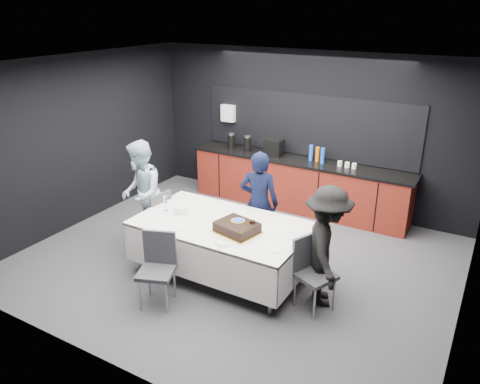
% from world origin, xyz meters
% --- Properties ---
extents(ground, '(6.00, 6.00, 0.00)m').
position_xyz_m(ground, '(0.00, 0.00, 0.00)').
color(ground, '#434348').
rests_on(ground, ground).
extents(room_shell, '(6.04, 5.04, 2.82)m').
position_xyz_m(room_shell, '(0.00, 0.00, 1.86)').
color(room_shell, white).
rests_on(room_shell, ground).
extents(kitchenette, '(4.10, 0.64, 2.05)m').
position_xyz_m(kitchenette, '(-0.02, 2.22, 0.54)').
color(kitchenette, '#5E160E').
rests_on(kitchenette, ground).
extents(party_table, '(2.32, 1.32, 0.78)m').
position_xyz_m(party_table, '(0.00, -0.40, 0.64)').
color(party_table, '#99999E').
rests_on(party_table, ground).
extents(cake_assembly, '(0.62, 0.55, 0.17)m').
position_xyz_m(cake_assembly, '(0.32, -0.53, 0.85)').
color(cake_assembly, gold).
rests_on(cake_assembly, party_table).
extents(plate_stack, '(0.21, 0.21, 0.10)m').
position_xyz_m(plate_stack, '(-0.66, -0.40, 0.83)').
color(plate_stack, white).
rests_on(plate_stack, party_table).
extents(loose_plate_near, '(0.22, 0.22, 0.01)m').
position_xyz_m(loose_plate_near, '(-0.30, -0.78, 0.78)').
color(loose_plate_near, white).
rests_on(loose_plate_near, party_table).
extents(loose_plate_right_a, '(0.20, 0.20, 0.01)m').
position_xyz_m(loose_plate_right_a, '(0.85, -0.16, 0.78)').
color(loose_plate_right_a, white).
rests_on(loose_plate_right_a, party_table).
extents(loose_plate_right_b, '(0.21, 0.21, 0.01)m').
position_xyz_m(loose_plate_right_b, '(0.93, -0.71, 0.78)').
color(loose_plate_right_b, white).
rests_on(loose_plate_right_b, party_table).
extents(loose_plate_far, '(0.18, 0.18, 0.01)m').
position_xyz_m(loose_plate_far, '(0.14, 0.09, 0.78)').
color(loose_plate_far, white).
rests_on(loose_plate_far, party_table).
extents(fork_pile, '(0.18, 0.15, 0.02)m').
position_xyz_m(fork_pile, '(0.33, -0.92, 0.79)').
color(fork_pile, white).
rests_on(fork_pile, party_table).
extents(champagne_flute, '(0.06, 0.06, 0.22)m').
position_xyz_m(champagne_flute, '(-0.90, -0.46, 0.94)').
color(champagne_flute, white).
rests_on(champagne_flute, party_table).
extents(chair_left, '(0.46, 0.46, 0.92)m').
position_xyz_m(chair_left, '(-1.25, -0.26, 0.53)').
color(chair_left, '#333339').
rests_on(chair_left, ground).
extents(chair_right, '(0.55, 0.55, 0.92)m').
position_xyz_m(chair_right, '(1.34, -0.48, 0.53)').
color(chair_right, '#333339').
rests_on(chair_right, ground).
extents(chair_near, '(0.54, 0.54, 0.92)m').
position_xyz_m(chair_near, '(-0.35, -1.34, 0.53)').
color(chair_near, '#333339').
rests_on(chair_near, ground).
extents(person_center, '(0.65, 0.51, 1.59)m').
position_xyz_m(person_center, '(0.14, 0.41, 0.79)').
color(person_center, black).
rests_on(person_center, ground).
extents(person_left, '(0.98, 1.01, 1.64)m').
position_xyz_m(person_left, '(-1.56, -0.22, 0.82)').
color(person_left, '#A3BFCD').
rests_on(person_left, ground).
extents(person_right, '(0.94, 1.15, 1.55)m').
position_xyz_m(person_right, '(1.46, -0.33, 0.78)').
color(person_right, black).
rests_on(person_right, ground).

